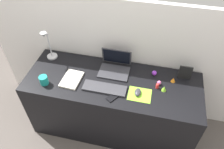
{
  "coord_description": "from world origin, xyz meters",
  "views": [
    {
      "loc": [
        0.32,
        -1.42,
        2.27
      ],
      "look_at": [
        -0.0,
        0.0,
        0.83
      ],
      "focal_mm": 34.87,
      "sensor_mm": 36.0,
      "label": 1
    }
  ],
  "objects_px": {
    "notebook_pad": "(72,79)",
    "toy_figurine_red": "(157,86)",
    "desk_lamp": "(48,46)",
    "mouse": "(138,92)",
    "picture_frame": "(185,73)",
    "toy_figurine_pink": "(159,83)",
    "toy_figurine_lime": "(164,89)",
    "toy_figurine_orange": "(173,80)",
    "toy_figurine_purple": "(154,73)",
    "laptop": "(115,65)",
    "cell_phone": "(113,97)",
    "coffee_mug": "(44,80)",
    "keyboard": "(104,88)",
    "toy_figurine_cyan": "(182,75)"
  },
  "relations": [
    {
      "from": "notebook_pad",
      "to": "toy_figurine_pink",
      "type": "distance_m",
      "value": 0.84
    },
    {
      "from": "laptop",
      "to": "picture_frame",
      "type": "relative_size",
      "value": 2.0
    },
    {
      "from": "laptop",
      "to": "toy_figurine_orange",
      "type": "xyz_separation_m",
      "value": [
        0.58,
        -0.04,
        -0.03
      ]
    },
    {
      "from": "toy_figurine_red",
      "to": "toy_figurine_pink",
      "type": "distance_m",
      "value": 0.05
    },
    {
      "from": "toy_figurine_orange",
      "to": "toy_figurine_purple",
      "type": "distance_m",
      "value": 0.19
    },
    {
      "from": "notebook_pad",
      "to": "toy_figurine_red",
      "type": "height_order",
      "value": "toy_figurine_red"
    },
    {
      "from": "toy_figurine_red",
      "to": "toy_figurine_purple",
      "type": "height_order",
      "value": "toy_figurine_red"
    },
    {
      "from": "toy_figurine_cyan",
      "to": "toy_figurine_purple",
      "type": "relative_size",
      "value": 0.84
    },
    {
      "from": "picture_frame",
      "to": "toy_figurine_red",
      "type": "bearing_deg",
      "value": -142.18
    },
    {
      "from": "keyboard",
      "to": "toy_figurine_orange",
      "type": "distance_m",
      "value": 0.67
    },
    {
      "from": "toy_figurine_cyan",
      "to": "desk_lamp",
      "type": "bearing_deg",
      "value": -178.51
    },
    {
      "from": "picture_frame",
      "to": "mouse",
      "type": "bearing_deg",
      "value": -143.6
    },
    {
      "from": "toy_figurine_orange",
      "to": "toy_figurine_red",
      "type": "distance_m",
      "value": 0.18
    },
    {
      "from": "cell_phone",
      "to": "desk_lamp",
      "type": "bearing_deg",
      "value": -171.17
    },
    {
      "from": "toy_figurine_red",
      "to": "toy_figurine_pink",
      "type": "relative_size",
      "value": 1.3
    },
    {
      "from": "cell_phone",
      "to": "picture_frame",
      "type": "distance_m",
      "value": 0.73
    },
    {
      "from": "mouse",
      "to": "picture_frame",
      "type": "xyz_separation_m",
      "value": [
        0.41,
        0.3,
        0.05
      ]
    },
    {
      "from": "laptop",
      "to": "cell_phone",
      "type": "bearing_deg",
      "value": -80.13
    },
    {
      "from": "mouse",
      "to": "toy_figurine_red",
      "type": "xyz_separation_m",
      "value": [
        0.17,
        0.11,
        0.01
      ]
    },
    {
      "from": "toy_figurine_orange",
      "to": "toy_figurine_purple",
      "type": "xyz_separation_m",
      "value": [
        -0.19,
        0.05,
        0.0
      ]
    },
    {
      "from": "mouse",
      "to": "toy_figurine_lime",
      "type": "height_order",
      "value": "toy_figurine_lime"
    },
    {
      "from": "keyboard",
      "to": "cell_phone",
      "type": "relative_size",
      "value": 3.2
    },
    {
      "from": "notebook_pad",
      "to": "toy_figurine_red",
      "type": "xyz_separation_m",
      "value": [
        0.82,
        0.09,
        0.02
      ]
    },
    {
      "from": "toy_figurine_pink",
      "to": "toy_figurine_purple",
      "type": "bearing_deg",
      "value": 115.26
    },
    {
      "from": "desk_lamp",
      "to": "mouse",
      "type": "bearing_deg",
      "value": -16.23
    },
    {
      "from": "toy_figurine_orange",
      "to": "toy_figurine_pink",
      "type": "xyz_separation_m",
      "value": [
        -0.13,
        -0.07,
        -0.0
      ]
    },
    {
      "from": "picture_frame",
      "to": "coffee_mug",
      "type": "xyz_separation_m",
      "value": [
        -1.3,
        -0.37,
        -0.03
      ]
    },
    {
      "from": "keyboard",
      "to": "toy_figurine_orange",
      "type": "relative_size",
      "value": 8.49
    },
    {
      "from": "keyboard",
      "to": "toy_figurine_red",
      "type": "relative_size",
      "value": 7.24
    },
    {
      "from": "toy_figurine_orange",
      "to": "notebook_pad",
      "type": "bearing_deg",
      "value": -168.04
    },
    {
      "from": "toy_figurine_cyan",
      "to": "toy_figurine_purple",
      "type": "xyz_separation_m",
      "value": [
        -0.27,
        -0.04,
        0.0
      ]
    },
    {
      "from": "mouse",
      "to": "coffee_mug",
      "type": "bearing_deg",
      "value": -175.36
    },
    {
      "from": "toy_figurine_lime",
      "to": "toy_figurine_orange",
      "type": "relative_size",
      "value": 1.04
    },
    {
      "from": "desk_lamp",
      "to": "toy_figurine_orange",
      "type": "height_order",
      "value": "desk_lamp"
    },
    {
      "from": "toy_figurine_purple",
      "to": "laptop",
      "type": "bearing_deg",
      "value": -178.97
    },
    {
      "from": "mouse",
      "to": "picture_frame",
      "type": "bearing_deg",
      "value": 36.4
    },
    {
      "from": "mouse",
      "to": "toy_figurine_lime",
      "type": "distance_m",
      "value": 0.25
    },
    {
      "from": "picture_frame",
      "to": "coffee_mug",
      "type": "height_order",
      "value": "picture_frame"
    },
    {
      "from": "laptop",
      "to": "desk_lamp",
      "type": "distance_m",
      "value": 0.72
    },
    {
      "from": "cell_phone",
      "to": "coffee_mug",
      "type": "bearing_deg",
      "value": -146.69
    },
    {
      "from": "notebook_pad",
      "to": "toy_figurine_orange",
      "type": "xyz_separation_m",
      "value": [
        0.96,
        0.2,
        0.01
      ]
    },
    {
      "from": "mouse",
      "to": "coffee_mug",
      "type": "height_order",
      "value": "coffee_mug"
    },
    {
      "from": "notebook_pad",
      "to": "toy_figurine_lime",
      "type": "height_order",
      "value": "toy_figurine_lime"
    },
    {
      "from": "mouse",
      "to": "cell_phone",
      "type": "distance_m",
      "value": 0.23
    },
    {
      "from": "toy_figurine_orange",
      "to": "toy_figurine_red",
      "type": "xyz_separation_m",
      "value": [
        -0.14,
        -0.12,
        0.0
      ]
    },
    {
      "from": "mouse",
      "to": "cell_phone",
      "type": "bearing_deg",
      "value": -156.83
    },
    {
      "from": "toy_figurine_lime",
      "to": "toy_figurine_purple",
      "type": "xyz_separation_m",
      "value": [
        -0.11,
        0.19,
        0.0
      ]
    },
    {
      "from": "toy_figurine_purple",
      "to": "cell_phone",
      "type": "bearing_deg",
      "value": -131.79
    },
    {
      "from": "laptop",
      "to": "toy_figurine_orange",
      "type": "height_order",
      "value": "laptop"
    },
    {
      "from": "coffee_mug",
      "to": "toy_figurine_orange",
      "type": "distance_m",
      "value": 1.24
    }
  ]
}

